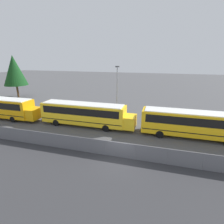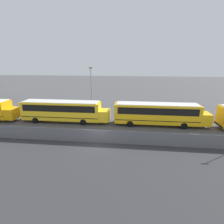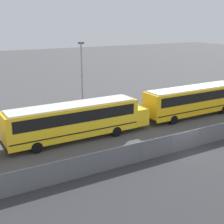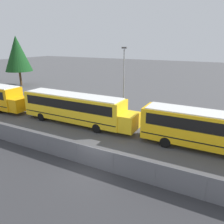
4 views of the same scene
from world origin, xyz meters
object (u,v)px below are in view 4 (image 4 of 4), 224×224
at_px(light_pole, 124,79).
at_px(tree_0, 17,54).
at_px(school_bus_2, 75,107).
at_px(school_bus_3, 220,130).

height_order(light_pole, tree_0, tree_0).
bearing_deg(tree_0, school_bus_2, -28.35).
bearing_deg(school_bus_3, tree_0, 161.48).
xyz_separation_m(school_bus_2, light_pole, (3.28, 5.67, 2.55)).
relative_size(school_bus_3, tree_0, 1.37).
bearing_deg(light_pole, tree_0, 165.02).
xyz_separation_m(school_bus_2, tree_0, (-24.08, 12.99, 4.58)).
distance_m(school_bus_2, light_pole, 7.03).
height_order(school_bus_2, school_bus_3, same).
relative_size(school_bus_2, school_bus_3, 1.00).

